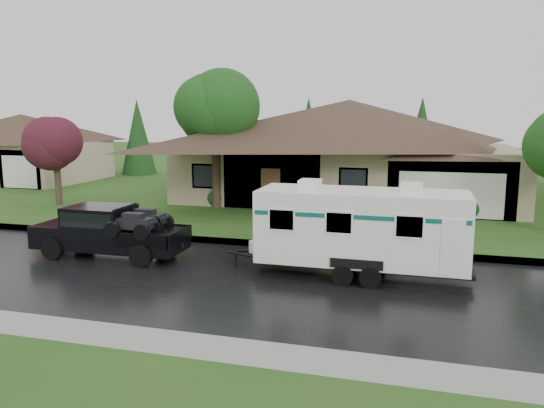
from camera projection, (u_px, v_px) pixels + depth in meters
The scene contains 11 objects.
ground at pixel (235, 261), 18.09m from camera, with size 140.00×140.00×0.00m, color #234F18.
road at pixel (213, 278), 16.18m from camera, with size 140.00×8.00×0.01m, color black.
curb at pixel (254, 243), 20.21m from camera, with size 140.00×0.50×0.15m, color gray.
lawn at pixel (317, 195), 32.32m from camera, with size 140.00×26.00×0.15m, color #234F18.
house_main at pixel (354, 138), 30.03m from camera, with size 19.44×10.80×6.90m.
house_far at pixel (24, 142), 38.40m from camera, with size 10.80×8.64×5.80m.
tree_left_green at pixel (215, 114), 26.79m from camera, with size 4.17×4.17×6.90m.
tree_red at pixel (55, 146), 28.06m from camera, with size 2.75×2.75×4.55m.
shrub_row at pixel (335, 202), 26.28m from camera, with size 13.60×1.00×1.00m.
pickup_truck at pixel (107, 230), 18.48m from camera, with size 5.34×2.03×1.78m.
travel_trailer at pixel (361, 227), 16.05m from camera, with size 6.58×2.31×2.95m.
Camera 1 is at (5.92, -16.53, 4.93)m, focal length 35.00 mm.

